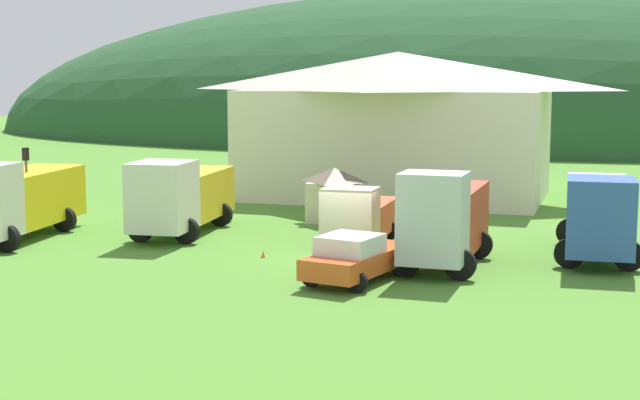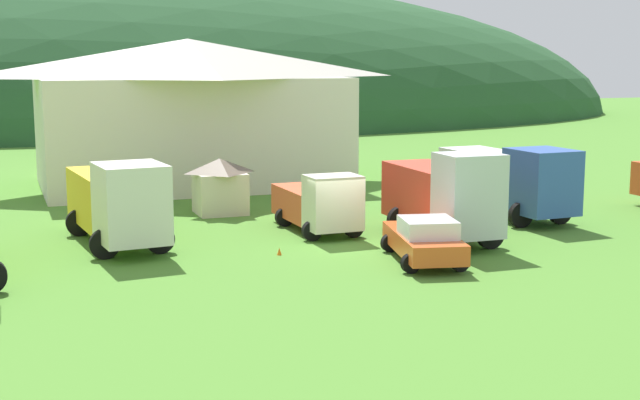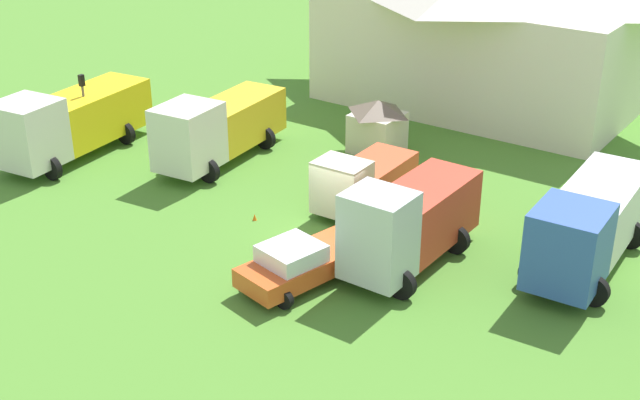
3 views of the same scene
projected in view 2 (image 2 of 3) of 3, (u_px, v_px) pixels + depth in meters
The scene contains 10 objects.
ground_plane at pixel (345, 245), 34.58m from camera, with size 200.00×200.00×0.00m, color #4C842D.
forested_hill_backdrop at pixel (110, 120), 102.84m from camera, with size 130.54×60.00×33.66m, color #234C28.
depot_building at pixel (189, 110), 50.39m from camera, with size 17.82×11.46×8.28m.
play_shed_cream at pixel (220, 185), 41.30m from camera, with size 2.43×2.37×2.60m.
heavy_rig_striped at pixel (118, 200), 34.22m from camera, with size 3.61×8.01×3.43m.
light_truck_cream at pixel (319, 203), 36.88m from camera, with size 2.70×5.49×2.59m.
tow_truck_silver at pixel (444, 195), 35.14m from camera, with size 3.09×6.64×3.70m.
box_truck_blue at pixel (509, 178), 40.42m from camera, with size 3.40×8.18×3.34m.
service_pickup_orange at pixel (424, 239), 31.55m from camera, with size 3.09×5.24×1.66m.
traffic_cone_near_pickup at pixel (279, 255), 32.81m from camera, with size 0.36×0.36×0.54m, color orange.
Camera 2 is at (-12.60, -31.44, 7.26)m, focal length 49.67 mm.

